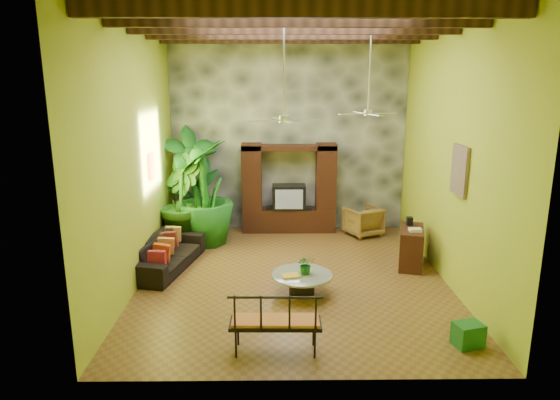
{
  "coord_description": "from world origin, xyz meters",
  "views": [
    {
      "loc": [
        -0.38,
        -9.38,
        3.94
      ],
      "look_at": [
        -0.26,
        0.2,
        1.56
      ],
      "focal_mm": 32.0,
      "sensor_mm": 36.0,
      "label": 1
    }
  ],
  "objects_px": {
    "wicker_armchair": "(363,221)",
    "tall_plant_a": "(192,182)",
    "tall_plant_c": "(204,192)",
    "ceiling_fan_front": "(284,108)",
    "iron_bench": "(276,320)",
    "sofa": "(166,253)",
    "tall_plant_b": "(180,201)",
    "side_console": "(411,247)",
    "green_bin": "(468,335)",
    "ceiling_fan_back": "(368,103)",
    "entertainment_center": "(289,195)",
    "coffee_table": "(302,281)"
  },
  "relations": [
    {
      "from": "ceiling_fan_front",
      "to": "side_console",
      "type": "distance_m",
      "value": 4.18
    },
    {
      "from": "sofa",
      "to": "tall_plant_c",
      "type": "xyz_separation_m",
      "value": [
        0.61,
        1.64,
        0.93
      ]
    },
    {
      "from": "entertainment_center",
      "to": "green_bin",
      "type": "bearing_deg",
      "value": -66.44
    },
    {
      "from": "ceiling_fan_front",
      "to": "iron_bench",
      "type": "relative_size",
      "value": 1.39
    },
    {
      "from": "tall_plant_c",
      "to": "side_console",
      "type": "xyz_separation_m",
      "value": [
        4.58,
        -1.55,
        -0.85
      ]
    },
    {
      "from": "wicker_armchair",
      "to": "tall_plant_a",
      "type": "relative_size",
      "value": 0.29
    },
    {
      "from": "sofa",
      "to": "side_console",
      "type": "bearing_deg",
      "value": -76.62
    },
    {
      "from": "tall_plant_b",
      "to": "iron_bench",
      "type": "height_order",
      "value": "tall_plant_b"
    },
    {
      "from": "entertainment_center",
      "to": "iron_bench",
      "type": "distance_m",
      "value": 6.01
    },
    {
      "from": "entertainment_center",
      "to": "side_console",
      "type": "relative_size",
      "value": 2.31
    },
    {
      "from": "wicker_armchair",
      "to": "iron_bench",
      "type": "height_order",
      "value": "iron_bench"
    },
    {
      "from": "entertainment_center",
      "to": "iron_bench",
      "type": "bearing_deg",
      "value": -93.47
    },
    {
      "from": "tall_plant_c",
      "to": "side_console",
      "type": "distance_m",
      "value": 4.91
    },
    {
      "from": "sofa",
      "to": "tall_plant_c",
      "type": "bearing_deg",
      "value": -7.91
    },
    {
      "from": "wicker_armchair",
      "to": "tall_plant_a",
      "type": "distance_m",
      "value": 4.42
    },
    {
      "from": "ceiling_fan_front",
      "to": "wicker_armchair",
      "type": "relative_size",
      "value": 2.3
    },
    {
      "from": "entertainment_center",
      "to": "tall_plant_a",
      "type": "xyz_separation_m",
      "value": [
        -2.42,
        -0.35,
        0.41
      ]
    },
    {
      "from": "tall_plant_b",
      "to": "side_console",
      "type": "distance_m",
      "value": 5.37
    },
    {
      "from": "tall_plant_b",
      "to": "coffee_table",
      "type": "bearing_deg",
      "value": -46.1
    },
    {
      "from": "entertainment_center",
      "to": "tall_plant_c",
      "type": "bearing_deg",
      "value": -154.77
    },
    {
      "from": "tall_plant_c",
      "to": "green_bin",
      "type": "relative_size",
      "value": 6.09
    },
    {
      "from": "ceiling_fan_back",
      "to": "tall_plant_a",
      "type": "bearing_deg",
      "value": 158.52
    },
    {
      "from": "sofa",
      "to": "tall_plant_c",
      "type": "height_order",
      "value": "tall_plant_c"
    },
    {
      "from": "ceiling_fan_front",
      "to": "tall_plant_b",
      "type": "height_order",
      "value": "ceiling_fan_front"
    },
    {
      "from": "wicker_armchair",
      "to": "tall_plant_c",
      "type": "relative_size",
      "value": 0.32
    },
    {
      "from": "tall_plant_a",
      "to": "tall_plant_b",
      "type": "xyz_separation_m",
      "value": [
        -0.18,
        -0.73,
        -0.29
      ]
    },
    {
      "from": "ceiling_fan_back",
      "to": "tall_plant_a",
      "type": "xyz_separation_m",
      "value": [
        -4.02,
        1.58,
        -2.02
      ]
    },
    {
      "from": "ceiling_fan_back",
      "to": "tall_plant_a",
      "type": "height_order",
      "value": "ceiling_fan_back"
    },
    {
      "from": "coffee_table",
      "to": "tall_plant_a",
      "type": "bearing_deg",
      "value": 125.56
    },
    {
      "from": "ceiling_fan_back",
      "to": "tall_plant_c",
      "type": "distance_m",
      "value": 4.34
    },
    {
      "from": "sofa",
      "to": "tall_plant_b",
      "type": "bearing_deg",
      "value": 10.56
    },
    {
      "from": "ceiling_fan_front",
      "to": "wicker_armchair",
      "type": "bearing_deg",
      "value": 56.65
    },
    {
      "from": "ceiling_fan_front",
      "to": "iron_bench",
      "type": "xyz_separation_m",
      "value": [
        -0.16,
        -2.45,
        -2.85
      ]
    },
    {
      "from": "ceiling_fan_front",
      "to": "green_bin",
      "type": "xyz_separation_m",
      "value": [
        2.72,
        -2.25,
        -3.22
      ]
    },
    {
      "from": "iron_bench",
      "to": "ceiling_fan_back",
      "type": "bearing_deg",
      "value": 65.15
    },
    {
      "from": "entertainment_center",
      "to": "tall_plant_a",
      "type": "bearing_deg",
      "value": -171.68
    },
    {
      "from": "ceiling_fan_front",
      "to": "sofa",
      "type": "xyz_separation_m",
      "value": [
        -2.45,
        0.94,
        -3.07
      ]
    },
    {
      "from": "ceiling_fan_back",
      "to": "iron_bench",
      "type": "distance_m",
      "value": 5.33
    },
    {
      "from": "entertainment_center",
      "to": "side_console",
      "type": "bearing_deg",
      "value": -44.75
    },
    {
      "from": "sofa",
      "to": "tall_plant_b",
      "type": "relative_size",
      "value": 1.04
    },
    {
      "from": "ceiling_fan_front",
      "to": "iron_bench",
      "type": "bearing_deg",
      "value": -93.81
    },
    {
      "from": "tall_plant_b",
      "to": "iron_bench",
      "type": "distance_m",
      "value": 5.41
    },
    {
      "from": "wicker_armchair",
      "to": "side_console",
      "type": "distance_m",
      "value": 2.24
    },
    {
      "from": "side_console",
      "to": "iron_bench",
      "type": "bearing_deg",
      "value": -114.41
    },
    {
      "from": "wicker_armchair",
      "to": "tall_plant_c",
      "type": "xyz_separation_m",
      "value": [
        -3.93,
        -0.59,
        0.89
      ]
    },
    {
      "from": "tall_plant_a",
      "to": "side_console",
      "type": "xyz_separation_m",
      "value": [
        4.95,
        -2.16,
        -0.96
      ]
    },
    {
      "from": "ceiling_fan_back",
      "to": "tall_plant_b",
      "type": "bearing_deg",
      "value": 168.55
    },
    {
      "from": "ceiling_fan_front",
      "to": "coffee_table",
      "type": "xyz_separation_m",
      "value": [
        0.33,
        -0.39,
        -3.15
      ]
    },
    {
      "from": "ceiling_fan_back",
      "to": "tall_plant_b",
      "type": "height_order",
      "value": "ceiling_fan_back"
    },
    {
      "from": "tall_plant_a",
      "to": "coffee_table",
      "type": "xyz_separation_m",
      "value": [
        2.55,
        -3.57,
        -1.12
      ]
    }
  ]
}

